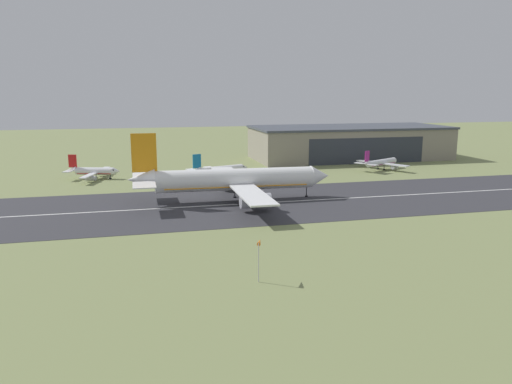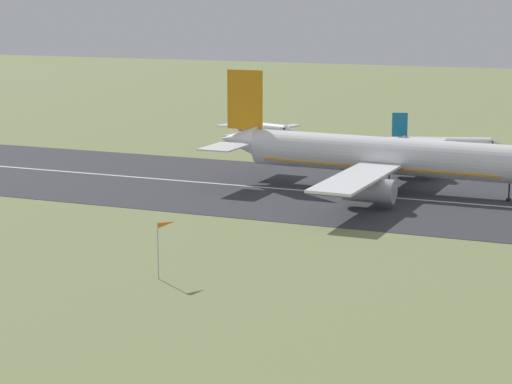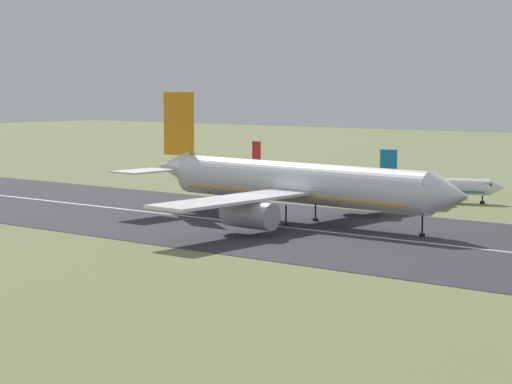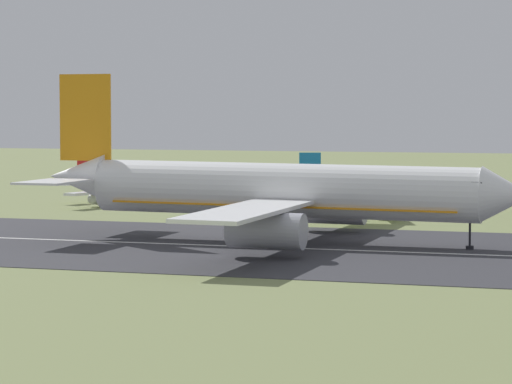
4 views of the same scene
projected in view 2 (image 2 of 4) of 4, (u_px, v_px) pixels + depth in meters
name	position (u px, v px, depth m)	size (l,w,h in m)	color
ground_plane	(68.00, 296.00, 104.91)	(717.80, 717.80, 0.00)	#7A8451
runway_strip	(288.00, 189.00, 162.67)	(477.80, 45.76, 0.06)	#333338
runway_centreline	(288.00, 189.00, 162.66)	(430.02, 0.70, 0.01)	silver
airplane_landing	(379.00, 156.00, 160.46)	(55.63, 57.38, 18.87)	white
airplane_parked_west	(262.00, 129.00, 217.39)	(18.96, 23.75, 8.34)	white
airplane_parked_east	(446.00, 145.00, 193.58)	(22.75, 23.36, 8.84)	white
windsock_pole	(166.00, 227.00, 111.05)	(1.41, 2.62, 6.46)	#B7B7BC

